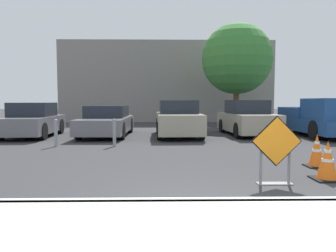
{
  "coord_description": "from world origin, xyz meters",
  "views": [
    {
      "loc": [
        -0.53,
        -4.45,
        1.5
      ],
      "look_at": [
        -0.3,
        7.74,
        0.57
      ],
      "focal_mm": 35.0,
      "sensor_mm": 36.0,
      "label": 1
    }
  ],
  "objects_px": {
    "road_closed_sign": "(276,148)",
    "parked_car_nearest": "(33,121)",
    "parked_car_fourth": "(247,119)",
    "parked_car_third": "(178,120)",
    "bollard_nearest": "(114,132)",
    "traffic_cone_nearest": "(327,161)",
    "pickup_truck": "(323,119)",
    "bollard_second": "(56,132)",
    "parked_car_second": "(107,121)",
    "traffic_cone_second": "(317,151)"
  },
  "relations": [
    {
      "from": "road_closed_sign",
      "to": "bollard_second",
      "type": "bearing_deg",
      "value": 137.62
    },
    {
      "from": "parked_car_nearest",
      "to": "pickup_truck",
      "type": "xyz_separation_m",
      "value": [
        12.28,
        -0.13,
        0.06
      ]
    },
    {
      "from": "road_closed_sign",
      "to": "pickup_truck",
      "type": "height_order",
      "value": "pickup_truck"
    },
    {
      "from": "traffic_cone_second",
      "to": "parked_car_fourth",
      "type": "xyz_separation_m",
      "value": [
        0.23,
        7.04,
        0.34
      ]
    },
    {
      "from": "traffic_cone_second",
      "to": "parked_car_third",
      "type": "relative_size",
      "value": 0.18
    },
    {
      "from": "parked_car_second",
      "to": "parked_car_third",
      "type": "relative_size",
      "value": 1.12
    },
    {
      "from": "road_closed_sign",
      "to": "traffic_cone_second",
      "type": "xyz_separation_m",
      "value": [
        1.5,
        1.59,
        -0.3
      ]
    },
    {
      "from": "parked_car_third",
      "to": "traffic_cone_nearest",
      "type": "bearing_deg",
      "value": 105.9
    },
    {
      "from": "parked_car_fourth",
      "to": "pickup_truck",
      "type": "bearing_deg",
      "value": 164.76
    },
    {
      "from": "parked_car_second",
      "to": "parked_car_third",
      "type": "height_order",
      "value": "parked_car_third"
    },
    {
      "from": "bollard_second",
      "to": "road_closed_sign",
      "type": "bearing_deg",
      "value": -42.38
    },
    {
      "from": "traffic_cone_second",
      "to": "parked_car_nearest",
      "type": "xyz_separation_m",
      "value": [
        -8.98,
        6.53,
        0.3
      ]
    },
    {
      "from": "traffic_cone_nearest",
      "to": "pickup_truck",
      "type": "relative_size",
      "value": 0.14
    },
    {
      "from": "bollard_nearest",
      "to": "parked_car_third",
      "type": "bearing_deg",
      "value": 53.65
    },
    {
      "from": "road_closed_sign",
      "to": "bollard_second",
      "type": "height_order",
      "value": "road_closed_sign"
    },
    {
      "from": "traffic_cone_nearest",
      "to": "parked_car_nearest",
      "type": "bearing_deg",
      "value": 137.9
    },
    {
      "from": "parked_car_nearest",
      "to": "parked_car_third",
      "type": "xyz_separation_m",
      "value": [
        6.14,
        0.01,
        0.05
      ]
    },
    {
      "from": "traffic_cone_nearest",
      "to": "parked_car_third",
      "type": "distance_m",
      "value": 8.16
    },
    {
      "from": "bollard_nearest",
      "to": "parked_car_nearest",
      "type": "bearing_deg",
      "value": 141.63
    },
    {
      "from": "parked_car_second",
      "to": "bollard_nearest",
      "type": "distance_m",
      "value": 3.48
    },
    {
      "from": "parked_car_second",
      "to": "bollard_second",
      "type": "height_order",
      "value": "parked_car_second"
    },
    {
      "from": "pickup_truck",
      "to": "road_closed_sign",
      "type": "bearing_deg",
      "value": 58.97
    },
    {
      "from": "traffic_cone_second",
      "to": "parked_car_fourth",
      "type": "relative_size",
      "value": 0.18
    },
    {
      "from": "traffic_cone_nearest",
      "to": "bollard_second",
      "type": "xyz_separation_m",
      "value": [
        -6.64,
        4.7,
        0.12
      ]
    },
    {
      "from": "pickup_truck",
      "to": "bollard_second",
      "type": "distance_m",
      "value": 10.74
    },
    {
      "from": "road_closed_sign",
      "to": "pickup_truck",
      "type": "distance_m",
      "value": 9.31
    },
    {
      "from": "parked_car_second",
      "to": "parked_car_third",
      "type": "distance_m",
      "value": 3.08
    },
    {
      "from": "road_closed_sign",
      "to": "parked_car_nearest",
      "type": "distance_m",
      "value": 11.04
    },
    {
      "from": "parked_car_third",
      "to": "pickup_truck",
      "type": "height_order",
      "value": "pickup_truck"
    },
    {
      "from": "pickup_truck",
      "to": "bollard_nearest",
      "type": "relative_size",
      "value": 5.75
    },
    {
      "from": "road_closed_sign",
      "to": "traffic_cone_nearest",
      "type": "xyz_separation_m",
      "value": [
        1.11,
        0.35,
        -0.3
      ]
    },
    {
      "from": "bollard_nearest",
      "to": "road_closed_sign",
      "type": "bearing_deg",
      "value": -54.43
    },
    {
      "from": "parked_car_nearest",
      "to": "bollard_nearest",
      "type": "relative_size",
      "value": 4.44
    },
    {
      "from": "parked_car_third",
      "to": "bollard_nearest",
      "type": "relative_size",
      "value": 4.57
    },
    {
      "from": "parked_car_fourth",
      "to": "bollard_second",
      "type": "bearing_deg",
      "value": 22.8
    },
    {
      "from": "parked_car_nearest",
      "to": "parked_car_third",
      "type": "distance_m",
      "value": 6.14
    },
    {
      "from": "road_closed_sign",
      "to": "parked_car_nearest",
      "type": "bearing_deg",
      "value": 132.68
    },
    {
      "from": "pickup_truck",
      "to": "traffic_cone_second",
      "type": "bearing_deg",
      "value": 62.68
    },
    {
      "from": "traffic_cone_second",
      "to": "pickup_truck",
      "type": "distance_m",
      "value": 7.2
    },
    {
      "from": "parked_car_nearest",
      "to": "parked_car_second",
      "type": "bearing_deg",
      "value": -176.5
    },
    {
      "from": "road_closed_sign",
      "to": "parked_car_fourth",
      "type": "height_order",
      "value": "parked_car_fourth"
    },
    {
      "from": "road_closed_sign",
      "to": "parked_car_fourth",
      "type": "bearing_deg",
      "value": 78.69
    },
    {
      "from": "parked_car_fourth",
      "to": "bollard_second",
      "type": "distance_m",
      "value": 8.09
    },
    {
      "from": "pickup_truck",
      "to": "parked_car_fourth",
      "type": "bearing_deg",
      "value": -11.83
    },
    {
      "from": "parked_car_third",
      "to": "bollard_nearest",
      "type": "height_order",
      "value": "parked_car_third"
    },
    {
      "from": "parked_car_nearest",
      "to": "pickup_truck",
      "type": "relative_size",
      "value": 0.77
    },
    {
      "from": "parked_car_third",
      "to": "parked_car_second",
      "type": "bearing_deg",
      "value": -7.36
    },
    {
      "from": "parked_car_second",
      "to": "bollard_second",
      "type": "bearing_deg",
      "value": 72.65
    },
    {
      "from": "road_closed_sign",
      "to": "bollard_nearest",
      "type": "xyz_separation_m",
      "value": [
        -3.61,
        5.05,
        -0.18
      ]
    },
    {
      "from": "traffic_cone_second",
      "to": "bollard_nearest",
      "type": "xyz_separation_m",
      "value": [
        -5.11,
        3.46,
        0.12
      ]
    }
  ]
}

